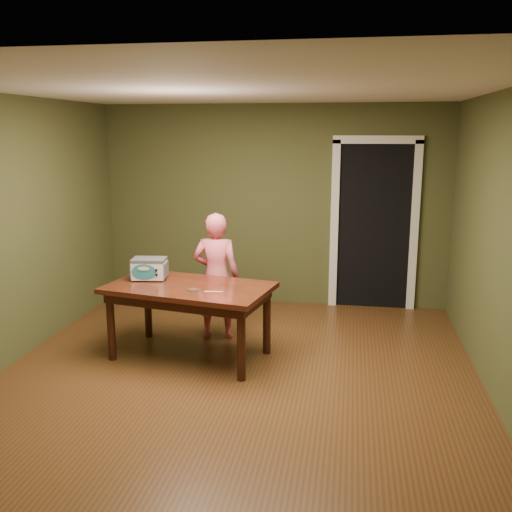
# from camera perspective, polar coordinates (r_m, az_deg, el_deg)

# --- Properties ---
(floor) EXTENTS (5.00, 5.00, 0.00)m
(floor) POSITION_cam_1_polar(r_m,az_deg,el_deg) (5.44, -2.05, -12.08)
(floor) COLOR #583619
(floor) RESTS_ON ground
(room_shell) EXTENTS (4.52, 5.02, 2.61)m
(room_shell) POSITION_cam_1_polar(r_m,az_deg,el_deg) (4.98, -2.20, 6.10)
(room_shell) COLOR #444625
(room_shell) RESTS_ON ground
(doorway) EXTENTS (1.10, 0.66, 2.25)m
(doorway) POSITION_cam_1_polar(r_m,az_deg,el_deg) (7.73, 11.63, 3.21)
(doorway) COLOR black
(doorway) RESTS_ON ground
(dining_table) EXTENTS (1.74, 1.19, 0.75)m
(dining_table) POSITION_cam_1_polar(r_m,az_deg,el_deg) (5.74, -6.69, -3.90)
(dining_table) COLOR #36180C
(dining_table) RESTS_ON floor
(toy_oven) EXTENTS (0.39, 0.29, 0.22)m
(toy_oven) POSITION_cam_1_polar(r_m,az_deg,el_deg) (5.98, -10.63, -1.19)
(toy_oven) COLOR #4C4F54
(toy_oven) RESTS_ON dining_table
(baking_pan) EXTENTS (0.10, 0.10, 0.02)m
(baking_pan) POSITION_cam_1_polar(r_m,az_deg,el_deg) (5.50, -6.27, -3.39)
(baking_pan) COLOR silver
(baking_pan) RESTS_ON dining_table
(spatula) EXTENTS (0.18, 0.04, 0.01)m
(spatula) POSITION_cam_1_polar(r_m,az_deg,el_deg) (5.45, -4.28, -3.59)
(spatula) COLOR #F2C069
(spatula) RESTS_ON dining_table
(child) EXTENTS (0.52, 0.35, 1.40)m
(child) POSITION_cam_1_polar(r_m,az_deg,el_deg) (6.26, -3.99, -2.01)
(child) COLOR #EE6275
(child) RESTS_ON floor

